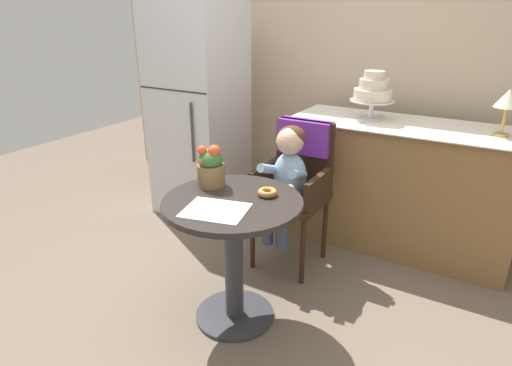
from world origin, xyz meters
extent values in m
plane|color=#6B5B4C|center=(0.00, 0.00, 0.00)|extent=(8.00, 8.00, 0.00)
cube|color=#C1AD8E|center=(0.00, 1.85, 1.35)|extent=(4.80, 0.10, 2.70)
cylinder|color=#282321|center=(0.00, 0.00, 0.70)|extent=(0.72, 0.72, 0.03)
cylinder|color=#333338|center=(0.00, 0.00, 0.34)|extent=(0.10, 0.10, 0.69)
cylinder|color=#333338|center=(0.00, 0.00, 0.01)|extent=(0.44, 0.44, 0.02)
cube|color=#332114|center=(0.01, 0.67, 0.47)|extent=(0.42, 0.42, 0.04)
cube|color=#332114|center=(0.01, 0.86, 0.72)|extent=(0.40, 0.04, 0.46)
cube|color=#332114|center=(-0.18, 0.67, 0.58)|extent=(0.04, 0.38, 0.18)
cube|color=#332114|center=(0.20, 0.67, 0.58)|extent=(0.04, 0.38, 0.18)
cube|color=#6B2893|center=(0.01, 0.86, 0.84)|extent=(0.36, 0.11, 0.22)
cylinder|color=#332114|center=(-0.17, 0.49, 0.23)|extent=(0.03, 0.03, 0.45)
cylinder|color=#332114|center=(0.19, 0.49, 0.23)|extent=(0.03, 0.03, 0.45)
cylinder|color=#332114|center=(-0.17, 0.85, 0.23)|extent=(0.03, 0.03, 0.45)
cylinder|color=#332114|center=(0.19, 0.85, 0.23)|extent=(0.03, 0.03, 0.45)
ellipsoid|color=#8CADCC|center=(0.01, 0.65, 0.64)|extent=(0.22, 0.16, 0.30)
sphere|color=#E0B293|center=(0.01, 0.64, 0.87)|extent=(0.17, 0.17, 0.17)
ellipsoid|color=#4C2D19|center=(0.01, 0.66, 0.89)|extent=(0.17, 0.17, 0.14)
cylinder|color=#8CADCC|center=(-0.09, 0.56, 0.69)|extent=(0.08, 0.23, 0.13)
sphere|color=#E0B293|center=(-0.08, 0.48, 0.62)|extent=(0.06, 0.06, 0.06)
cylinder|color=#8CADCC|center=(0.10, 0.56, 0.69)|extent=(0.08, 0.23, 0.13)
sphere|color=#E0B293|center=(0.09, 0.48, 0.62)|extent=(0.06, 0.06, 0.06)
cylinder|color=#3F4760|center=(-0.05, 0.57, 0.53)|extent=(0.09, 0.22, 0.09)
cylinder|color=#3F4760|center=(-0.05, 0.46, 0.36)|extent=(0.08, 0.08, 0.26)
cylinder|color=#3F4760|center=(0.06, 0.57, 0.53)|extent=(0.09, 0.22, 0.09)
cylinder|color=#3F4760|center=(0.06, 0.46, 0.36)|extent=(0.08, 0.08, 0.26)
cube|color=white|center=(0.00, -0.15, 0.72)|extent=(0.35, 0.31, 0.00)
torus|color=#936033|center=(0.13, 0.14, 0.74)|extent=(0.10, 0.10, 0.03)
torus|color=gold|center=(0.13, 0.14, 0.75)|extent=(0.09, 0.09, 0.02)
cylinder|color=brown|center=(-0.21, 0.10, 0.78)|extent=(0.15, 0.15, 0.12)
ellipsoid|color=#38662D|center=(-0.21, 0.10, 0.87)|extent=(0.14, 0.14, 0.10)
sphere|color=#E54C23|center=(-0.18, 0.11, 0.92)|extent=(0.07, 0.07, 0.07)
sphere|color=#E54C23|center=(-0.19, 0.13, 0.88)|extent=(0.05, 0.05, 0.05)
sphere|color=#E54C23|center=(-0.21, 0.13, 0.87)|extent=(0.06, 0.06, 0.06)
sphere|color=#E54C23|center=(-0.24, 0.13, 0.88)|extent=(0.07, 0.07, 0.07)
sphere|color=#E54C23|center=(-0.24, 0.08, 0.92)|extent=(0.05, 0.05, 0.05)
sphere|color=#E54C23|center=(-0.22, 0.06, 0.87)|extent=(0.05, 0.05, 0.05)
sphere|color=#E54C23|center=(-0.19, 0.08, 0.86)|extent=(0.06, 0.06, 0.06)
cube|color=olive|center=(0.55, 1.30, 0.45)|extent=(1.50, 0.56, 0.90)
cube|color=white|center=(0.55, 1.30, 0.90)|extent=(1.56, 0.62, 0.01)
cylinder|color=silver|center=(0.30, 1.30, 0.91)|extent=(0.16, 0.16, 0.01)
cylinder|color=silver|center=(0.30, 1.30, 0.97)|extent=(0.03, 0.03, 0.12)
cylinder|color=silver|center=(0.30, 1.30, 1.03)|extent=(0.30, 0.30, 0.01)
cylinder|color=beige|center=(0.30, 1.30, 1.08)|extent=(0.26, 0.25, 0.08)
cylinder|color=beige|center=(0.30, 1.30, 1.05)|extent=(0.26, 0.26, 0.01)
cylinder|color=beige|center=(0.30, 1.30, 1.15)|extent=(0.19, 0.19, 0.07)
cylinder|color=beige|center=(0.30, 1.30, 1.12)|extent=(0.20, 0.20, 0.01)
cylinder|color=beige|center=(0.30, 1.30, 1.21)|extent=(0.14, 0.14, 0.05)
cylinder|color=beige|center=(0.30, 1.30, 1.19)|extent=(0.14, 0.14, 0.01)
cylinder|color=#B28C47|center=(1.11, 1.29, 0.91)|extent=(0.09, 0.09, 0.01)
cylinder|color=#B28C47|center=(1.11, 1.29, 0.99)|extent=(0.02, 0.02, 0.16)
cone|color=beige|center=(1.11, 1.29, 1.13)|extent=(0.15, 0.15, 0.11)
cube|color=silver|center=(-1.05, 1.10, 0.85)|extent=(0.64, 0.60, 1.70)
cube|color=black|center=(-1.05, 0.80, 1.06)|extent=(0.63, 0.01, 0.01)
cylinder|color=#3F3F44|center=(-0.87, 0.79, 0.77)|extent=(0.02, 0.02, 0.45)
camera|label=1|loc=(1.13, -1.67, 1.62)|focal=30.57mm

